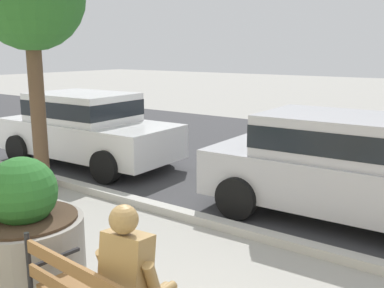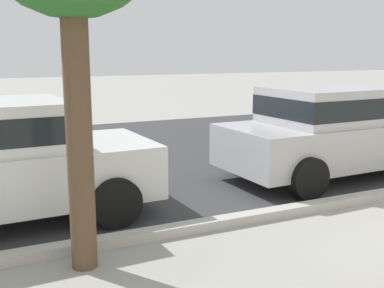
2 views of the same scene
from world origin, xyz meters
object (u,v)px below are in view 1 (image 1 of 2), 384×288
Objects in this scene: parked_car_white at (87,126)px; parked_car_silver at (343,164)px; concrete_planter at (26,240)px; bronze_statue_seated at (140,285)px.

parked_car_white and parked_car_silver have the same top height.
parked_car_white reaches higher than concrete_planter.
parked_car_white is at bearing 142.63° from bronze_statue_seated.
concrete_planter is at bearing 176.82° from bronze_statue_seated.
bronze_statue_seated is 4.04m from parked_car_silver.
concrete_planter is (-1.67, 0.09, -0.10)m from bronze_statue_seated.
parked_car_white is at bearing 180.00° from parked_car_silver.
bronze_statue_seated is 0.95× the size of concrete_planter.
parked_car_silver is (0.29, 4.03, 0.17)m from bronze_statue_seated.
concrete_planter is at bearing -116.43° from parked_car_silver.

